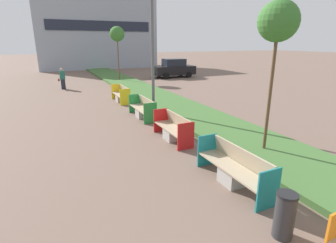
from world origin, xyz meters
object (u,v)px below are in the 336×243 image
(street_lamp_post, at_px, (152,32))
(parked_car_distant, at_px, (174,68))
(litter_bin, at_px, (285,215))
(bench_red_frame, at_px, (173,130))
(sapling_tree_far, at_px, (117,34))
(pedestrian_walking, at_px, (62,79))
(sapling_tree_near, at_px, (278,23))
(bench_yellow_frame, at_px, (121,96))
(bench_teal_frame, at_px, (234,170))
(bench_green_frame, at_px, (143,110))

(street_lamp_post, xyz_separation_m, parked_car_distant, (7.33, 12.55, -3.00))
(parked_car_distant, bearing_deg, litter_bin, -108.21)
(bench_red_frame, relative_size, street_lamp_post, 0.30)
(sapling_tree_far, height_order, pedestrian_walking, sapling_tree_far)
(sapling_tree_near, bearing_deg, bench_yellow_frame, 102.60)
(parked_car_distant, bearing_deg, street_lamp_post, -117.21)
(bench_teal_frame, distance_m, bench_green_frame, 6.79)
(bench_yellow_frame, xyz_separation_m, litter_bin, (-0.40, -12.55, 0.09))
(bench_teal_frame, height_order, bench_red_frame, same)
(sapling_tree_near, bearing_deg, parked_car_distant, 72.42)
(litter_bin, relative_size, sapling_tree_far, 0.19)
(bench_yellow_frame, xyz_separation_m, sapling_tree_near, (2.12, -9.50, 3.63))
(bench_red_frame, distance_m, litter_bin, 5.44)
(street_lamp_post, bearing_deg, pedestrian_walking, 109.35)
(bench_teal_frame, xyz_separation_m, parked_car_distant, (7.94, 19.48, 0.54))
(bench_teal_frame, xyz_separation_m, pedestrian_walking, (-2.85, 16.78, 0.43))
(parked_car_distant, bearing_deg, bench_green_frame, -118.97)
(sapling_tree_far, bearing_deg, bench_red_frame, -97.83)
(bench_red_frame, bearing_deg, bench_teal_frame, -89.94)
(bench_green_frame, relative_size, bench_yellow_frame, 1.08)
(bench_red_frame, xyz_separation_m, parked_car_distant, (7.94, 15.98, 0.54))
(litter_bin, bearing_deg, pedestrian_walking, 97.45)
(litter_bin, xyz_separation_m, pedestrian_walking, (-2.45, 18.72, 0.35))
(sapling_tree_far, distance_m, pedestrian_walking, 6.35)
(pedestrian_walking, bearing_deg, sapling_tree_far, 23.48)
(bench_yellow_frame, height_order, pedestrian_walking, pedestrian_walking)
(bench_green_frame, bearing_deg, bench_teal_frame, -89.98)
(sapling_tree_far, xyz_separation_m, pedestrian_walking, (-4.97, -2.16, -3.30))
(bench_yellow_frame, relative_size, parked_car_distant, 0.48)
(sapling_tree_near, distance_m, pedestrian_walking, 16.75)
(bench_green_frame, height_order, sapling_tree_far, sapling_tree_far)
(street_lamp_post, relative_size, sapling_tree_far, 1.47)
(bench_red_frame, height_order, parked_car_distant, parked_car_distant)
(bench_red_frame, height_order, sapling_tree_far, sapling_tree_far)
(litter_bin, bearing_deg, street_lamp_post, 83.47)
(bench_teal_frame, distance_m, bench_red_frame, 3.49)
(litter_bin, bearing_deg, sapling_tree_far, 83.10)
(bench_red_frame, bearing_deg, street_lamp_post, 79.89)
(parked_car_distant, bearing_deg, pedestrian_walking, -162.92)
(sapling_tree_near, xyz_separation_m, pedestrian_walking, (-4.97, 15.67, -3.19))
(litter_bin, relative_size, street_lamp_post, 0.13)
(street_lamp_post, xyz_separation_m, sapling_tree_far, (1.51, 12.02, 0.20))
(street_lamp_post, distance_m, sapling_tree_near, 6.01)
(sapling_tree_near, bearing_deg, litter_bin, -129.64)
(litter_bin, distance_m, parked_car_distant, 22.98)
(litter_bin, height_order, sapling_tree_far, sapling_tree_far)
(bench_red_frame, xyz_separation_m, pedestrian_walking, (-2.85, 13.29, 0.44))
(bench_yellow_frame, relative_size, sapling_tree_far, 0.43)
(bench_red_frame, distance_m, sapling_tree_near, 4.83)
(bench_green_frame, distance_m, sapling_tree_near, 7.06)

